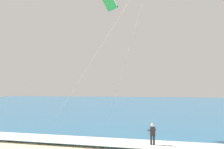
% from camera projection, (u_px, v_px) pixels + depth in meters
% --- Properties ---
extents(sea, '(200.00, 120.00, 0.20)m').
position_uv_depth(sea, '(204.00, 104.00, 73.49)').
color(sea, teal).
rests_on(sea, ground).
extents(surfboard, '(1.03, 1.45, 0.09)m').
position_uv_depth(surfboard, '(153.00, 148.00, 18.43)').
color(surfboard, '#239EC6').
rests_on(surfboard, ground).
extents(kitesurfer, '(0.67, 0.66, 1.69)m').
position_uv_depth(kitesurfer, '(152.00, 134.00, 18.50)').
color(kitesurfer, '#232328').
rests_on(kitesurfer, ground).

